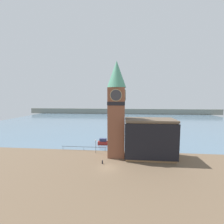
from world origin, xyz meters
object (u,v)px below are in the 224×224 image
(pier_building, at_px, (150,138))
(lamp_post, at_px, (96,144))
(boat_near, at_px, (105,142))
(clock_tower, at_px, (117,106))
(mooring_bollard_near, at_px, (102,162))

(pier_building, relative_size, lamp_post, 3.34)
(lamp_post, bearing_deg, boat_near, 78.50)
(boat_near, distance_m, lamp_post, 8.13)
(clock_tower, relative_size, lamp_post, 6.55)
(clock_tower, xyz_separation_m, lamp_post, (-5.85, 1.43, -10.45))
(clock_tower, height_order, mooring_bollard_near, clock_tower)
(pier_building, relative_size, boat_near, 2.40)
(clock_tower, height_order, pier_building, clock_tower)
(clock_tower, xyz_separation_m, boat_near, (-4.27, 9.18, -12.35))
(clock_tower, relative_size, pier_building, 1.96)
(pier_building, bearing_deg, mooring_bollard_near, -156.96)
(clock_tower, bearing_deg, boat_near, 114.97)
(boat_near, height_order, mooring_bollard_near, boat_near)
(clock_tower, xyz_separation_m, pier_building, (8.49, -0.33, -8.07))
(mooring_bollard_near, relative_size, lamp_post, 0.22)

